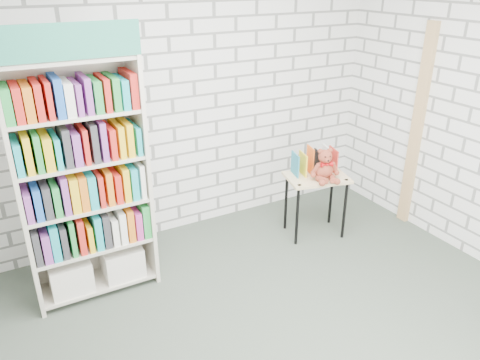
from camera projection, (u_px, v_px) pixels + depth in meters
ground at (283, 344)px, 3.46m from camera, size 4.50×4.50×0.00m
room_shell at (294, 110)px, 2.72m from camera, size 4.52×4.02×2.81m
bookshelf at (83, 181)px, 3.67m from camera, size 0.99×0.38×2.22m
display_table at (316, 184)px, 4.70m from camera, size 0.69×0.55×0.65m
table_books at (314, 161)px, 4.70m from camera, size 0.45×0.28×0.25m
teddy_bear at (325, 168)px, 4.54m from camera, size 0.29×0.28×0.32m
door_trim at (417, 129)px, 4.77m from camera, size 0.05×0.12×2.10m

